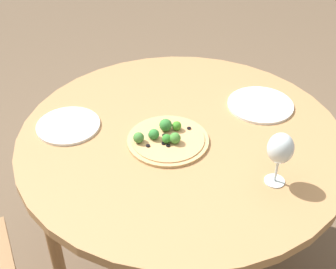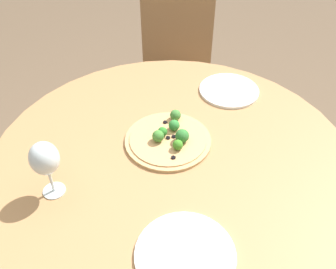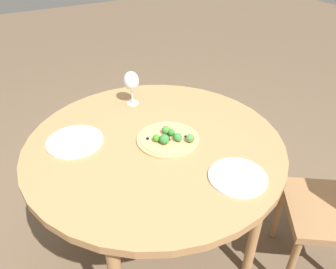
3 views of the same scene
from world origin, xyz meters
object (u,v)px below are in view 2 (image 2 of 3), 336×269
at_px(pizza, 169,138).
at_px(wine_glass, 45,159).
at_px(plate_near, 185,255).
at_px(plate_far, 229,90).
at_px(chair, 176,71).

xyz_separation_m(pizza, wine_glass, (-0.00, -0.39, 0.11)).
distance_m(plate_near, plate_far, 0.71).
bearing_deg(plate_near, pizza, 151.81).
bearing_deg(plate_near, wine_glass, -152.45).
xyz_separation_m(chair, wine_glass, (0.68, -0.89, 0.40)).
distance_m(chair, pizza, 0.90).
bearing_deg(wine_glass, chair, 127.56).
bearing_deg(chair, plate_far, -70.09).
relative_size(wine_glass, plate_far, 0.80).
height_order(pizza, wine_glass, wine_glass).
distance_m(chair, wine_glass, 1.19).
height_order(chair, plate_far, chair).
relative_size(pizza, plate_far, 1.24).
distance_m(chair, plate_near, 1.29).
distance_m(wine_glass, plate_far, 0.75).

